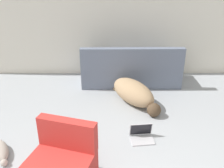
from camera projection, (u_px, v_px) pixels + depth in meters
name	position (u px, v px, depth m)	size (l,w,h in m)	color
wall_back	(99.00, 15.00, 5.43)	(6.54, 0.06, 2.69)	silver
couch	(131.00, 71.00, 5.33)	(2.06, 0.81, 0.87)	slate
dog	(134.00, 93.00, 4.54)	(0.95, 1.33, 0.42)	#A38460
cat	(2.00, 152.00, 3.28)	(0.33, 0.56, 0.12)	gray
laptop_open	(141.00, 134.00, 3.61)	(0.36, 0.30, 0.22)	#B7B7BC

